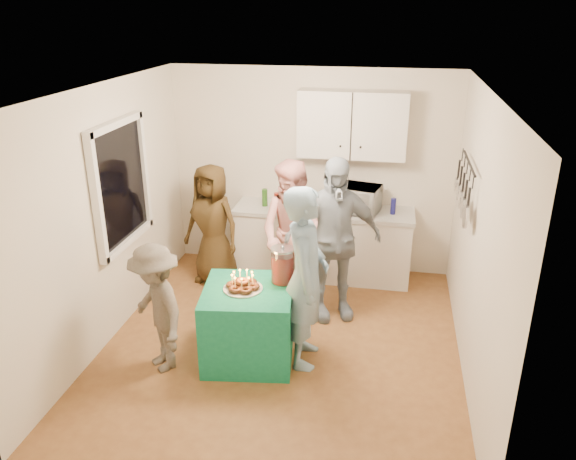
% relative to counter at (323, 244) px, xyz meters
% --- Properties ---
extents(floor, '(4.00, 4.00, 0.00)m').
position_rel_counter_xyz_m(floor, '(-0.20, -1.70, -0.43)').
color(floor, brown).
rests_on(floor, ground).
extents(ceiling, '(4.00, 4.00, 0.00)m').
position_rel_counter_xyz_m(ceiling, '(-0.20, -1.70, 2.17)').
color(ceiling, white).
rests_on(ceiling, floor).
extents(back_wall, '(3.60, 3.60, 0.00)m').
position_rel_counter_xyz_m(back_wall, '(-0.20, 0.30, 0.87)').
color(back_wall, silver).
rests_on(back_wall, floor).
extents(left_wall, '(4.00, 4.00, 0.00)m').
position_rel_counter_xyz_m(left_wall, '(-2.00, -1.70, 0.87)').
color(left_wall, silver).
rests_on(left_wall, floor).
extents(right_wall, '(4.00, 4.00, 0.00)m').
position_rel_counter_xyz_m(right_wall, '(1.60, -1.70, 0.87)').
color(right_wall, silver).
rests_on(right_wall, floor).
extents(window_night, '(0.04, 1.00, 1.20)m').
position_rel_counter_xyz_m(window_night, '(-1.97, -1.40, 1.12)').
color(window_night, black).
rests_on(window_night, left_wall).
extents(counter, '(2.20, 0.58, 0.86)m').
position_rel_counter_xyz_m(counter, '(0.00, 0.00, 0.00)').
color(counter, white).
rests_on(counter, floor).
extents(countertop, '(2.24, 0.62, 0.05)m').
position_rel_counter_xyz_m(countertop, '(0.00, -0.00, 0.46)').
color(countertop, beige).
rests_on(countertop, counter).
extents(upper_cabinet, '(1.30, 0.30, 0.80)m').
position_rel_counter_xyz_m(upper_cabinet, '(0.30, 0.15, 1.52)').
color(upper_cabinet, white).
rests_on(upper_cabinet, back_wall).
extents(pot_rack, '(0.12, 1.00, 0.60)m').
position_rel_counter_xyz_m(pot_rack, '(1.52, -1.00, 1.17)').
color(pot_rack, black).
rests_on(pot_rack, right_wall).
extents(microwave, '(0.67, 0.53, 0.33)m').
position_rel_counter_xyz_m(microwave, '(0.38, 0.00, 0.64)').
color(microwave, white).
rests_on(microwave, countertop).
extents(party_table, '(0.96, 0.96, 0.76)m').
position_rel_counter_xyz_m(party_table, '(-0.48, -1.96, -0.05)').
color(party_table, '#127950').
rests_on(party_table, floor).
extents(donut_cake, '(0.38, 0.38, 0.18)m').
position_rel_counter_xyz_m(donut_cake, '(-0.52, -1.97, 0.42)').
color(donut_cake, '#381C0C').
rests_on(donut_cake, party_table).
extents(punch_jar, '(0.22, 0.22, 0.34)m').
position_rel_counter_xyz_m(punch_jar, '(-0.18, -1.74, 0.50)').
color(punch_jar, red).
rests_on(punch_jar, party_table).
extents(man_birthday, '(0.48, 0.69, 1.80)m').
position_rel_counter_xyz_m(man_birthday, '(0.07, -1.89, 0.47)').
color(man_birthday, '#81A3BB').
rests_on(man_birthday, floor).
extents(woman_back_left, '(0.85, 0.67, 1.52)m').
position_rel_counter_xyz_m(woman_back_left, '(-1.33, -0.40, 0.33)').
color(woman_back_left, brown).
rests_on(woman_back_left, floor).
extents(woman_back_center, '(0.99, 0.87, 1.72)m').
position_rel_counter_xyz_m(woman_back_center, '(-0.24, -0.79, 0.43)').
color(woman_back_center, '#E07479').
rests_on(woman_back_center, floor).
extents(woman_back_right, '(1.17, 0.81, 1.85)m').
position_rel_counter_xyz_m(woman_back_right, '(0.22, -0.98, 0.49)').
color(woman_back_right, '#11253A').
rests_on(woman_back_right, floor).
extents(child_near_left, '(0.93, 0.93, 1.29)m').
position_rel_counter_xyz_m(child_near_left, '(-1.28, -2.27, 0.21)').
color(child_near_left, '#514941').
rests_on(child_near_left, floor).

